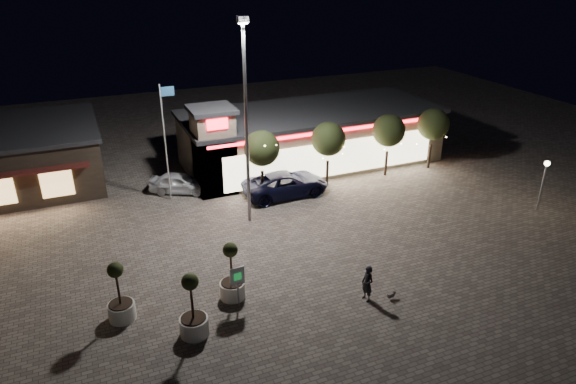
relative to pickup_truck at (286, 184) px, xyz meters
name	(u,v)px	position (x,y,z in m)	size (l,w,h in m)	color
ground	(264,298)	(-5.60, -10.65, -0.84)	(90.00, 90.00, 0.00)	#73675D
retail_building	(306,136)	(3.91, 5.17, 1.37)	(20.40, 8.40, 6.10)	tan
floodlight_pole	(246,113)	(-3.60, -2.65, 6.18)	(0.60, 0.40, 12.38)	gray
flagpole	(166,134)	(-7.50, 2.35, 3.91)	(0.95, 0.10, 8.00)	white
lamp_post_east	(544,176)	(14.40, -8.65, 1.62)	(0.36, 0.36, 3.48)	gray
string_tree_a	(262,148)	(-1.60, 0.35, 2.72)	(2.42, 2.42, 4.79)	#332319
string_tree_b	(328,139)	(3.40, 0.35, 2.72)	(2.42, 2.42, 4.79)	#332319
string_tree_c	(389,131)	(8.40, 0.35, 2.72)	(2.42, 2.42, 4.79)	#332319
string_tree_d	(433,124)	(12.40, 0.35, 2.72)	(2.42, 2.42, 4.79)	#332319
pickup_truck	(286,184)	(0.00, 0.00, 0.00)	(2.78, 6.02, 1.67)	black
white_sedan	(179,183)	(-6.75, 3.35, -0.12)	(1.70, 4.21, 1.44)	white
pedestrian	(367,284)	(-1.05, -12.73, 0.09)	(0.68, 0.45, 1.86)	black
dog	(392,294)	(0.14, -13.14, -0.58)	(0.48, 0.22, 0.26)	#59514C
planter_left	(120,302)	(-12.18, -9.60, 0.10)	(1.23, 1.23, 3.02)	white
planter_mid	(193,316)	(-9.36, -11.94, 0.13)	(1.28, 1.28, 3.14)	white
planter_right	(232,281)	(-7.00, -9.98, 0.10)	(1.24, 1.24, 3.05)	white
valet_sign	(238,280)	(-6.95, -10.80, 0.68)	(0.72, 0.14, 2.17)	gray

